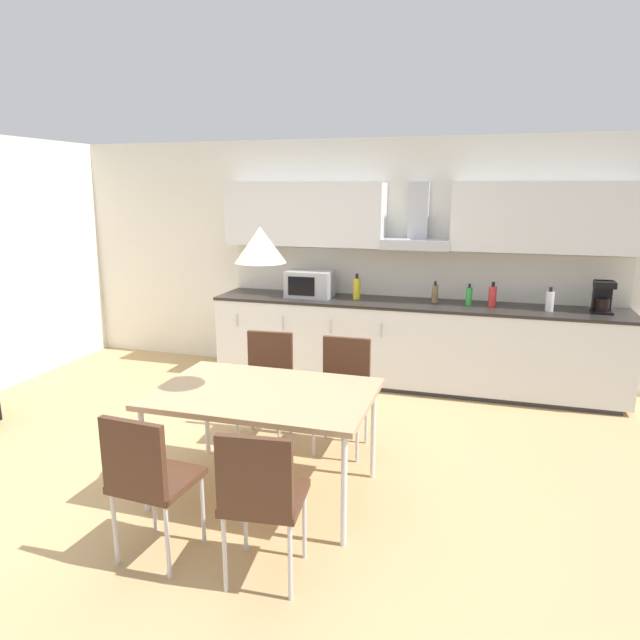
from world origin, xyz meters
The scene contains 18 objects.
ground_plane centered at (0.00, 0.00, -0.01)m, with size 9.35×7.55×0.02m, color tan.
wall_back centered at (0.00, 2.57, 1.26)m, with size 7.48×0.10×2.53m, color silver.
kitchen_counter centered at (0.85, 2.19, 0.44)m, with size 4.14×0.68×0.88m.
backsplash_tile centered at (0.85, 2.51, 1.13)m, with size 4.12×0.02×0.49m, color silver.
upper_wall_cabinets centered at (0.85, 2.35, 1.73)m, with size 4.12×0.40×0.66m.
microwave centered at (-0.25, 2.19, 1.02)m, with size 0.48×0.35×0.28m.
coffee_maker centered at (2.60, 2.22, 1.03)m, with size 0.18×0.19×0.30m.
bottle_white centered at (2.14, 2.14, 0.98)m, with size 0.08×0.08×0.23m.
bottle_brown centered at (1.07, 2.25, 0.98)m, with size 0.06×0.06×0.22m.
bottle_yellow centered at (0.26, 2.21, 1.00)m, with size 0.08×0.08×0.27m.
bottle_red centered at (1.62, 2.19, 0.99)m, with size 0.08×0.08×0.25m.
bottle_green centered at (1.40, 2.20, 0.97)m, with size 0.06×0.06×0.22m.
dining_table centered at (0.22, -0.27, 0.69)m, with size 1.42×0.95×0.73m.
chair_far_right centered at (0.54, 0.59, 0.53)m, with size 0.40×0.40×0.87m.
chair_near_left centered at (-0.11, -1.13, 0.53)m, with size 0.43×0.43×0.87m.
chair_far_left centered at (-0.11, 0.59, 0.53)m, with size 0.43×0.43×0.87m.
chair_near_right centered at (0.55, -1.13, 0.53)m, with size 0.44×0.44×0.87m.
pendant_lamp centered at (0.22, -0.27, 1.68)m, with size 0.32×0.32×0.22m, color silver.
Camera 1 is at (1.58, -3.52, 2.02)m, focal length 32.00 mm.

